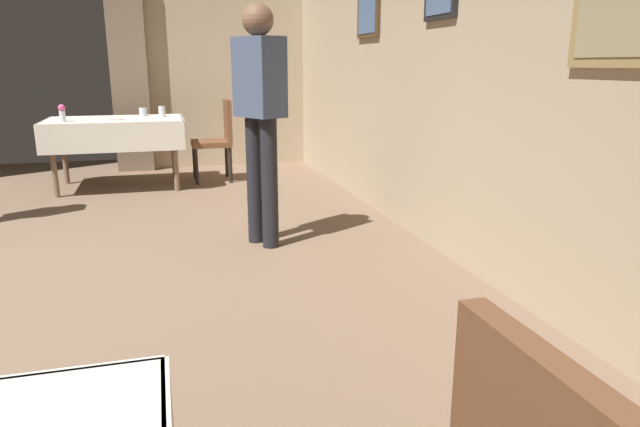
{
  "coord_description": "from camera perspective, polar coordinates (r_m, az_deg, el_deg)",
  "views": [
    {
      "loc": [
        1.26,
        -3.5,
        1.31
      ],
      "look_at": [
        2.33,
        0.36,
        0.26
      ],
      "focal_mm": 31.96,
      "sensor_mm": 36.0,
      "label": 1
    }
  ],
  "objects": [
    {
      "name": "glass_mid_d",
      "position": [
        6.8,
        -17.3,
        9.69
      ],
      "size": [
        0.08,
        0.08,
        0.09
      ],
      "primitive_type": "cylinder",
      "color": "silver",
      "rests_on": "dining_table_mid"
    },
    {
      "name": "glass_mid_c",
      "position": [
        6.62,
        -15.54,
        9.81
      ],
      "size": [
        0.07,
        0.07,
        0.12
      ],
      "primitive_type": "cylinder",
      "color": "silver",
      "rests_on": "dining_table_mid"
    },
    {
      "name": "wall_right",
      "position": [
        4.0,
        14.16,
        16.97
      ],
      "size": [
        0.16,
        8.4,
        3.0
      ],
      "color": "tan",
      "rests_on": "ground"
    },
    {
      "name": "person_diner_standing_aside",
      "position": [
        4.14,
        -6.02,
        10.61
      ],
      "size": [
        0.36,
        0.42,
        1.72
      ],
      "color": "black",
      "rests_on": "ground"
    },
    {
      "name": "dining_table_mid",
      "position": [
        6.57,
        -19.78,
        8.07
      ],
      "size": [
        1.43,
        0.95,
        0.75
      ],
      "color": "#7A604C",
      "rests_on": "ground"
    },
    {
      "name": "wall_back",
      "position": [
        7.78,
        -25.72,
        14.77
      ],
      "size": [
        6.4,
        0.27,
        3.0
      ],
      "color": "tan",
      "rests_on": "ground"
    },
    {
      "name": "chair_mid_right",
      "position": [
        6.71,
        -10.17,
        7.64
      ],
      "size": [
        0.45,
        0.44,
        0.93
      ],
      "color": "black",
      "rests_on": "ground"
    },
    {
      "name": "flower_vase_mid",
      "position": [
        6.4,
        -24.42,
        9.21
      ],
      "size": [
        0.07,
        0.07,
        0.18
      ],
      "color": "silver",
      "rests_on": "dining_table_mid"
    },
    {
      "name": "plate_mid_b",
      "position": [
        6.44,
        -20.02,
        8.86
      ],
      "size": [
        0.22,
        0.22,
        0.01
      ],
      "primitive_type": "cylinder",
      "color": "white",
      "rests_on": "dining_table_mid"
    }
  ]
}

